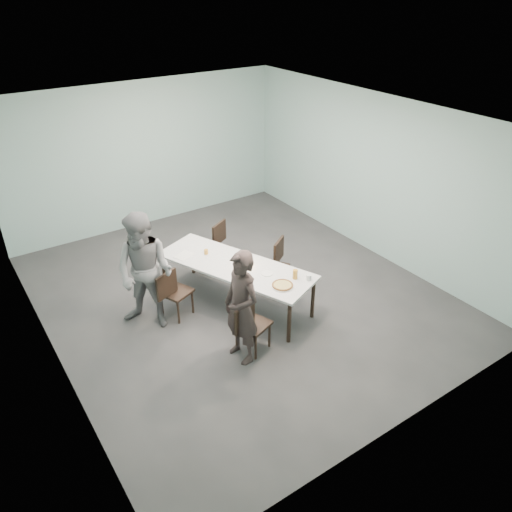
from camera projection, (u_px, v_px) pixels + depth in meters
ground at (238, 294)px, 8.54m from camera, size 7.00×7.00×0.00m
room_shell at (236, 182)px, 7.54m from camera, size 6.02×7.02×3.01m
table at (235, 268)px, 7.94m from camera, size 1.82×2.75×0.75m
chair_near_left at (250, 323)px, 7.00m from camera, size 0.65×0.54×0.87m
chair_far_left at (172, 291)px, 7.72m from camera, size 0.65×0.55×0.87m
chair_near_right at (276, 262)px, 8.48m from camera, size 0.64×0.58×0.87m
chair_far_right at (216, 244)px, 9.05m from camera, size 0.65×0.57×0.87m
diner_near at (241, 308)px, 6.73m from camera, size 0.47×0.66×1.69m
diner_far at (145, 272)px, 7.37m from camera, size 1.12×1.15×1.87m
pizza at (282, 285)px, 7.36m from camera, size 0.34×0.34×0.04m
side_plate at (267, 273)px, 7.67m from camera, size 0.18×0.18×0.01m
beer_glass at (295, 274)px, 7.52m from camera, size 0.08×0.08×0.15m
water_tumbler at (309, 277)px, 7.50m from camera, size 0.08×0.08×0.09m
tealight at (246, 265)px, 7.88m from camera, size 0.06×0.06×0.05m
amber_tumbler at (206, 252)px, 8.20m from camera, size 0.07×0.07×0.08m
menu at (184, 255)px, 8.17m from camera, size 0.36×0.32×0.01m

